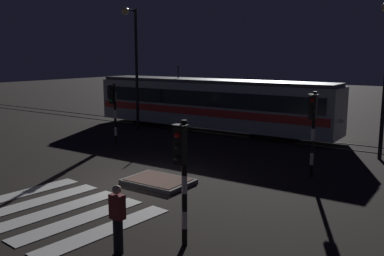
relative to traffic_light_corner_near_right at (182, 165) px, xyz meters
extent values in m
plane|color=black|center=(-4.63, 2.92, -2.10)|extent=(120.00, 120.00, 0.00)
cube|color=#59595E|center=(-4.63, 13.66, -2.09)|extent=(80.00, 0.12, 0.03)
cube|color=#59595E|center=(-4.63, 15.10, -2.09)|extent=(80.00, 0.12, 0.03)
cube|color=silver|center=(-6.95, 0.08, -2.09)|extent=(1.11, 4.35, 0.02)
cube|color=silver|center=(-5.79, -0.03, -2.09)|extent=(1.11, 4.35, 0.02)
cube|color=silver|center=(-4.63, -0.14, -2.09)|extent=(1.11, 4.35, 0.02)
cube|color=silver|center=(-3.47, -0.25, -2.09)|extent=(1.11, 4.35, 0.02)
cube|color=silver|center=(-2.31, -0.36, -2.09)|extent=(1.11, 4.35, 0.02)
cube|color=slate|center=(-3.80, 3.76, -2.02)|extent=(2.41, 1.72, 0.16)
cube|color=brown|center=(-3.80, 3.76, -1.93)|extent=(2.17, 1.55, 0.02)
cylinder|color=black|center=(0.00, 0.09, -1.88)|extent=(0.14, 0.14, 0.46)
cylinder|color=white|center=(0.00, 0.09, -1.42)|extent=(0.14, 0.14, 0.46)
cylinder|color=black|center=(0.00, 0.09, -0.96)|extent=(0.14, 0.14, 0.46)
cylinder|color=white|center=(0.00, 0.09, -0.51)|extent=(0.14, 0.14, 0.46)
cylinder|color=black|center=(0.00, 0.09, -0.05)|extent=(0.14, 0.14, 0.46)
cylinder|color=white|center=(0.00, 0.09, 0.40)|extent=(0.14, 0.14, 0.46)
cylinder|color=black|center=(0.00, 0.09, 0.86)|extent=(0.14, 0.14, 0.46)
cube|color=black|center=(0.00, -0.08, 0.49)|extent=(0.28, 0.20, 0.90)
sphere|color=red|center=(0.00, -0.19, 0.77)|extent=(0.14, 0.14, 0.14)
sphere|color=black|center=(0.00, -0.19, 0.49)|extent=(0.14, 0.14, 0.14)
sphere|color=black|center=(0.00, -0.19, 0.21)|extent=(0.14, 0.14, 0.14)
cube|color=black|center=(0.00, -0.08, 0.98)|extent=(0.36, 0.24, 0.04)
cylinder|color=black|center=(0.57, 7.91, -1.86)|extent=(0.14, 0.14, 0.48)
cylinder|color=white|center=(0.57, 7.91, -1.38)|extent=(0.14, 0.14, 0.48)
cylinder|color=black|center=(0.57, 7.91, -0.90)|extent=(0.14, 0.14, 0.48)
cylinder|color=white|center=(0.57, 7.91, -0.43)|extent=(0.14, 0.14, 0.48)
cylinder|color=black|center=(0.57, 7.91, 0.05)|extent=(0.14, 0.14, 0.48)
cylinder|color=white|center=(0.57, 7.91, 0.53)|extent=(0.14, 0.14, 0.48)
cylinder|color=black|center=(0.57, 7.91, 1.01)|extent=(0.14, 0.14, 0.48)
cube|color=black|center=(0.57, 7.74, 0.65)|extent=(0.28, 0.20, 0.90)
sphere|color=red|center=(0.57, 7.63, 0.93)|extent=(0.14, 0.14, 0.14)
sphere|color=black|center=(0.57, 7.63, 0.65)|extent=(0.14, 0.14, 0.14)
sphere|color=black|center=(0.57, 7.63, 0.37)|extent=(0.14, 0.14, 0.14)
cube|color=black|center=(0.57, 7.74, 1.14)|extent=(0.36, 0.24, 0.04)
cylinder|color=black|center=(-10.17, 8.02, -1.87)|extent=(0.14, 0.14, 0.47)
cylinder|color=white|center=(-10.17, 8.02, -1.40)|extent=(0.14, 0.14, 0.47)
cylinder|color=black|center=(-10.17, 8.02, -0.94)|extent=(0.14, 0.14, 0.47)
cylinder|color=white|center=(-10.17, 8.02, -0.47)|extent=(0.14, 0.14, 0.47)
cylinder|color=black|center=(-10.17, 8.02, -0.01)|extent=(0.14, 0.14, 0.47)
cylinder|color=white|center=(-10.17, 8.02, 0.46)|extent=(0.14, 0.14, 0.47)
cylinder|color=black|center=(-10.17, 8.02, 0.93)|extent=(0.14, 0.14, 0.47)
cube|color=black|center=(-10.17, 7.85, 0.56)|extent=(0.28, 0.20, 0.90)
sphere|color=black|center=(-10.17, 7.74, 0.84)|extent=(0.14, 0.14, 0.14)
sphere|color=black|center=(-10.17, 7.74, 0.56)|extent=(0.14, 0.14, 0.14)
sphere|color=green|center=(-10.17, 7.74, 0.28)|extent=(0.14, 0.14, 0.14)
cube|color=black|center=(-10.17, 7.85, 1.05)|extent=(0.36, 0.24, 0.04)
cylinder|color=black|center=(-12.01, 11.86, 1.64)|extent=(0.18, 0.18, 7.50)
cylinder|color=black|center=(-12.01, 11.41, 5.29)|extent=(0.10, 0.90, 0.10)
sphere|color=#F9E08C|center=(-12.01, 10.96, 5.21)|extent=(0.44, 0.44, 0.44)
cube|color=#B2BCC1|center=(-8.22, 14.38, -0.40)|extent=(16.24, 2.50, 2.70)
cube|color=red|center=(-8.22, 13.11, -0.75)|extent=(15.91, 0.04, 0.44)
cube|color=red|center=(-8.22, 15.65, -0.75)|extent=(15.91, 0.04, 0.44)
cube|color=black|center=(-8.22, 13.11, 0.05)|extent=(15.43, 0.03, 0.90)
cube|color=#4C4C51|center=(-8.22, 14.38, 1.05)|extent=(15.91, 2.30, 0.20)
cylinder|color=#262628|center=(-10.66, 14.38, 1.55)|extent=(0.08, 0.08, 1.00)
cube|color=black|center=(-3.76, 14.38, -1.93)|extent=(2.20, 2.00, 0.35)
cube|color=black|center=(-12.69, 14.38, -1.93)|extent=(2.20, 2.00, 0.35)
sphere|color=#F9F2CC|center=(-0.05, 14.38, -0.80)|extent=(0.24, 0.24, 0.24)
cylinder|color=black|center=(-1.06, -1.16, -1.66)|extent=(0.24, 0.24, 0.88)
cube|color=maroon|center=(-1.06, -1.16, -0.92)|extent=(0.36, 0.22, 0.60)
sphere|color=beige|center=(-1.06, -1.16, -0.50)|extent=(0.22, 0.22, 0.22)
camera|label=1|loc=(5.75, -7.97, 2.60)|focal=39.36mm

